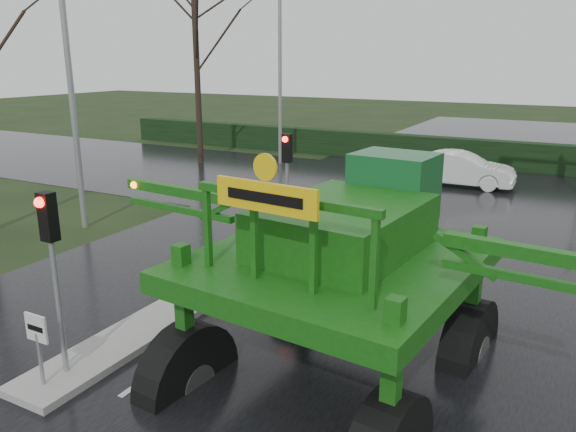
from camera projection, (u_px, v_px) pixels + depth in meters
The scene contains 13 objects.
ground at pixel (159, 371), 10.58m from camera, with size 140.00×140.00×0.00m, color black.
road_main at pixel (356, 231), 19.05m from camera, with size 14.00×80.00×0.02m, color black.
road_cross at pixel (408, 195), 24.13m from camera, with size 80.00×12.00×0.02m, color black.
median_island at pixel (200, 296), 13.69m from camera, with size 1.20×10.00×0.16m, color gray.
hedge_row at pixel (451, 151), 30.70m from camera, with size 44.00×0.90×1.50m, color black.
keep_left_sign at pixel (38, 338), 9.61m from camera, with size 0.50×0.07×1.35m.
traffic_signal_near at pixel (51, 245), 9.61m from camera, with size 0.26×0.33×3.52m.
traffic_signal_mid at pixel (287, 165), 16.81m from camera, with size 0.26×0.33×3.52m.
street_light_left_near at pixel (74, 48), 17.77m from camera, with size 3.85×0.30×10.00m.
street_light_left_far at pixel (285, 52), 29.63m from camera, with size 3.85×0.30×10.00m.
tree_left_far at pixel (195, 29), 29.59m from camera, with size 7.70×7.70×13.26m.
crop_sprayer at pixel (191, 242), 9.76m from camera, with size 9.81×6.53×5.50m.
white_sedan at pixel (459, 186), 25.81m from camera, with size 1.65×4.72×1.56m, color white.
Camera 1 is at (6.60, -7.10, 5.69)m, focal length 35.00 mm.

